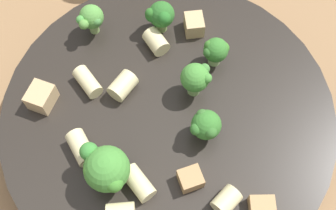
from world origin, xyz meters
The scene contains 18 objects.
ground_plane centered at (0.00, 0.00, 0.00)m, with size 2.00×2.00×0.00m, color #936D47.
pasta_bowl centered at (0.00, 0.00, 0.02)m, with size 0.30×0.30×0.03m.
broccoli_floret_0 centered at (-0.04, -0.01, 0.05)m, with size 0.03×0.03×0.03m.
broccoli_floret_1 centered at (0.00, -0.03, 0.05)m, with size 0.03×0.03×0.04m.
broccoli_floret_2 centered at (-0.02, 0.08, 0.06)m, with size 0.04×0.04×0.04m.
broccoli_floret_3 centered at (0.01, -0.07, 0.05)m, with size 0.02×0.02×0.03m.
broccoli_floret_4 centered at (0.07, -0.05, 0.05)m, with size 0.03×0.03×0.03m.
broccoli_floret_5 centered at (0.11, 0.01, 0.05)m, with size 0.02×0.02×0.03m.
rigatoni_1 centered at (-0.09, 0.02, 0.04)m, with size 0.02×0.02×0.02m, color beige.
rigatoni_2 centered at (0.04, 0.02, 0.04)m, with size 0.02×0.02×0.02m, color beige.
rigatoni_3 centered at (0.07, 0.04, 0.04)m, with size 0.01×0.01×0.03m, color beige.
rigatoni_4 centered at (-0.04, 0.06, 0.04)m, with size 0.02×0.02×0.03m, color beige.
rigatoni_5 centered at (0.06, -0.03, 0.04)m, with size 0.02×0.02×0.02m, color beige.
rigatoni_6 centered at (0.02, 0.08, 0.04)m, with size 0.02×0.02×0.03m, color beige.
chicken_chunk_0 centered at (-0.12, 0.00, 0.04)m, with size 0.02×0.02×0.01m, color tan.
chicken_chunk_1 centered at (0.05, -0.08, 0.04)m, with size 0.02×0.02×0.02m, color tan.
chicken_chunk_2 centered at (-0.06, 0.03, 0.04)m, with size 0.02×0.02×0.01m, color tan.
chicken_chunk_3 centered at (0.08, 0.08, 0.04)m, with size 0.02×0.02×0.02m, color tan.
Camera 1 is at (-0.12, 0.10, 0.37)m, focal length 45.00 mm.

